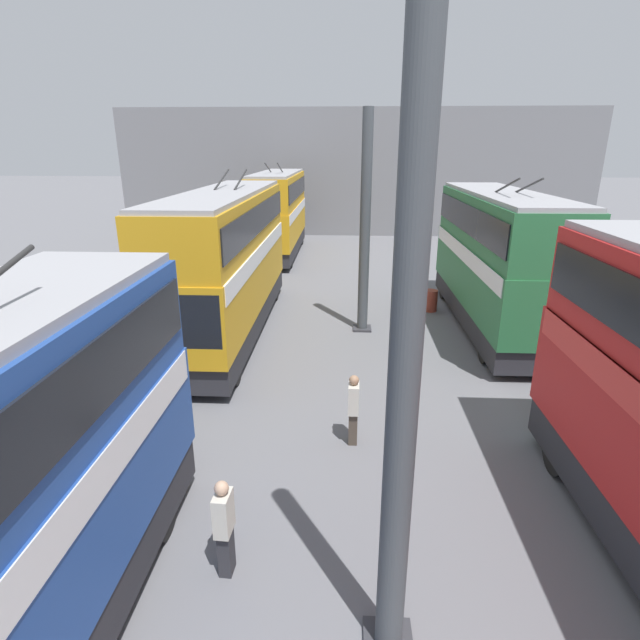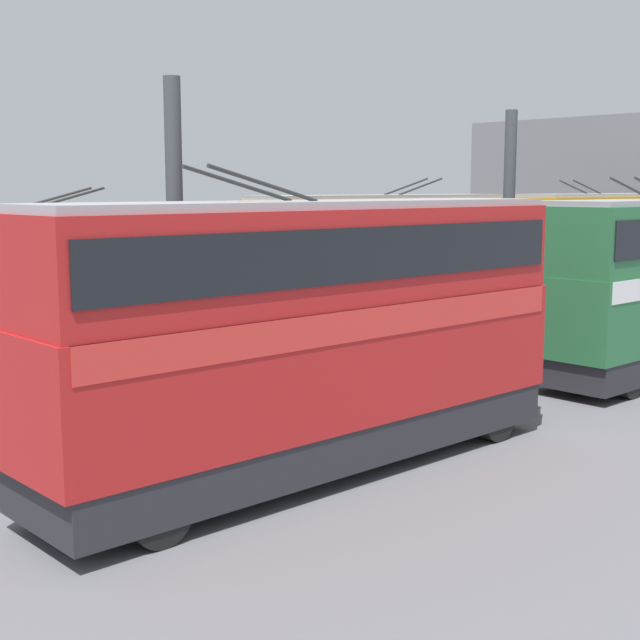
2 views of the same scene
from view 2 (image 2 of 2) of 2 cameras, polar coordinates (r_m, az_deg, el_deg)
The scene contains 10 objects.
ground_plane at distance 19.22m, azimuth -18.65°, elevation -8.16°, with size 240.00×240.00×0.00m, color slate.
support_column_near at distance 20.37m, azimuth -9.21°, elevation 3.88°, with size 0.68×0.68×7.77m.
support_column_far at distance 29.28m, azimuth 11.93°, elevation 5.17°, with size 0.68×0.68×7.77m.
bus_left_near at distance 16.48m, azimuth -0.36°, elevation -0.02°, with size 11.38×2.54×5.73m.
bus_right_near at distance 23.97m, azimuth -18.97°, elevation 1.66°, with size 10.20×2.54×5.38m.
bus_right_mid at distance 32.06m, azimuth 4.23°, elevation 4.07°, with size 11.49×2.54×5.72m.
bus_right_far at distance 43.40m, azimuth 17.09°, elevation 4.84°, with size 10.29×2.54×5.70m.
person_aisle_midway at distance 24.15m, azimuth 0.25°, elevation -2.15°, with size 0.43×0.25×1.71m.
person_by_right_row at distance 23.43m, azimuth -10.16°, elevation -2.59°, with size 0.43×0.26×1.72m.
oil_drum at distance 30.18m, azimuth 18.93°, elevation -1.36°, with size 0.61×0.61×0.89m.
Camera 2 is at (-7.35, -16.93, 5.35)m, focal length 50.00 mm.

